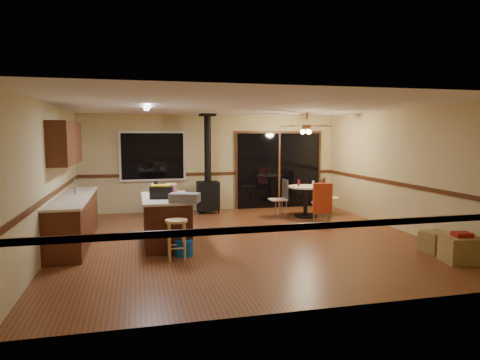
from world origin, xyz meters
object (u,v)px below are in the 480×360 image
object	(u,v)px
box_corner_a	(461,250)
dining_table	(306,196)
toolbox_black	(161,193)
bar_stool	(177,240)
toolbox_grey	(185,198)
box_under_window	(159,206)
chair_left	(282,194)
chair_right	(323,192)
blue_bucket	(184,248)
kitchen_island	(166,220)
chair_near	(322,198)
box_corner_b	(435,242)
wood_stove	(208,185)

from	to	relation	value
box_corner_a	dining_table	bearing A→B (deg)	102.80
toolbox_black	bar_stool	world-z (taller)	toolbox_black
toolbox_grey	box_under_window	distance (m)	3.90
chair_left	chair_right	bearing A→B (deg)	2.39
toolbox_grey	blue_bucket	bearing A→B (deg)	-105.45
kitchen_island	box_under_window	xyz separation A→B (m)	(0.02, 3.10, -0.24)
box_under_window	box_corner_a	distance (m)	7.05
chair_near	box_corner_b	world-z (taller)	chair_near
box_corner_a	box_corner_b	distance (m)	0.66
box_under_window	chair_left	bearing A→B (deg)	-20.07
blue_bucket	dining_table	distance (m)	4.38
chair_right	dining_table	bearing A→B (deg)	-164.98
chair_near	box_corner_a	world-z (taller)	chair_near
toolbox_grey	bar_stool	world-z (taller)	toolbox_grey
chair_near	box_corner_b	xyz separation A→B (m)	(0.93, -2.69, -0.42)
dining_table	box_under_window	world-z (taller)	dining_table
blue_bucket	bar_stool	bearing A→B (deg)	-124.07
wood_stove	box_under_window	bearing A→B (deg)	177.77
bar_stool	chair_right	distance (m)	5.12
wood_stove	box_corner_a	size ratio (longest dim) A/B	4.53
kitchen_island	box_corner_b	world-z (taller)	kitchen_island
toolbox_black	chair_right	size ratio (longest dim) A/B	0.57
blue_bucket	box_corner_a	distance (m)	4.55
chair_right	box_corner_a	distance (m)	4.40
chair_near	bar_stool	bearing A→B (deg)	-149.25
toolbox_grey	dining_table	distance (m)	4.26
kitchen_island	toolbox_black	world-z (taller)	toolbox_black
chair_left	chair_right	distance (m)	1.14
wood_stove	chair_left	bearing A→B (deg)	-31.51
kitchen_island	wood_stove	world-z (taller)	wood_stove
chair_left	box_under_window	size ratio (longest dim) A/B	0.96
chair_near	blue_bucket	bearing A→B (deg)	-150.79
chair_near	chair_right	size ratio (longest dim) A/B	1.00
chair_near	box_corner_a	size ratio (longest dim) A/B	1.26
toolbox_grey	dining_table	world-z (taller)	toolbox_grey
blue_bucket	box_under_window	distance (m)	3.98
wood_stove	dining_table	distance (m)	2.56
chair_near	box_under_window	world-z (taller)	chair_near
wood_stove	chair_left	distance (m)	1.99
kitchen_island	blue_bucket	xyz separation A→B (m)	(0.23, -0.87, -0.32)
chair_left	box_under_window	world-z (taller)	chair_left
toolbox_grey	box_corner_a	bearing A→B (deg)	-20.37
box_corner_b	chair_right	bearing A→B (deg)	96.75
chair_near	box_corner_a	bearing A→B (deg)	-74.84
bar_stool	dining_table	xyz separation A→B (m)	(3.50, 2.99, 0.19)
kitchen_island	dining_table	bearing A→B (deg)	28.08
chair_near	dining_table	bearing A→B (deg)	93.43
chair_left	chair_right	world-z (taller)	same
chair_left	chair_right	size ratio (longest dim) A/B	0.74
toolbox_grey	chair_left	size ratio (longest dim) A/B	0.97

